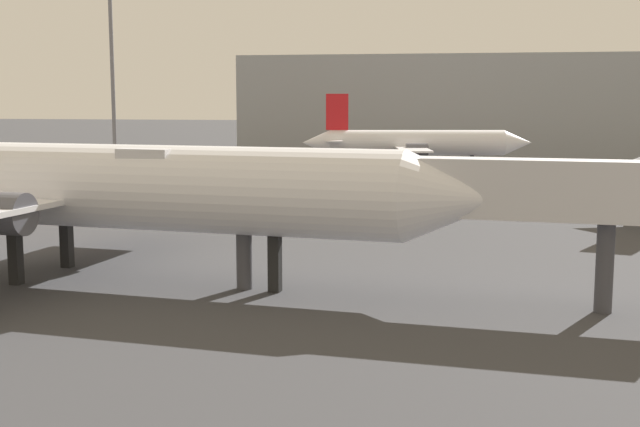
{
  "coord_description": "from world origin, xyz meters",
  "views": [
    {
      "loc": [
        0.7,
        -11.16,
        8.44
      ],
      "look_at": [
        -7.29,
        32.23,
        2.25
      ],
      "focal_mm": 46.31,
      "sensor_mm": 36.0,
      "label": 1
    }
  ],
  "objects_px": {
    "light_mast_left": "(112,61)",
    "jet_bridge": "(365,187)",
    "airplane_at_gate": "(63,185)",
    "airplane_distant": "(415,143)"
  },
  "relations": [
    {
      "from": "light_mast_left",
      "to": "jet_bridge",
      "type": "bearing_deg",
      "value": -58.01
    },
    {
      "from": "light_mast_left",
      "to": "airplane_at_gate",
      "type": "bearing_deg",
      "value": -67.61
    },
    {
      "from": "airplane_at_gate",
      "to": "airplane_distant",
      "type": "height_order",
      "value": "airplane_at_gate"
    },
    {
      "from": "airplane_at_gate",
      "to": "airplane_distant",
      "type": "xyz_separation_m",
      "value": [
        12.43,
        58.71,
        -1.02
      ]
    },
    {
      "from": "airplane_distant",
      "to": "light_mast_left",
      "type": "xyz_separation_m",
      "value": [
        -38.78,
        5.23,
        9.76
      ]
    },
    {
      "from": "airplane_distant",
      "to": "jet_bridge",
      "type": "relative_size",
      "value": 1.09
    },
    {
      "from": "airplane_distant",
      "to": "jet_bridge",
      "type": "bearing_deg",
      "value": -98.24
    },
    {
      "from": "airplane_distant",
      "to": "light_mast_left",
      "type": "bearing_deg",
      "value": 162.17
    },
    {
      "from": "airplane_at_gate",
      "to": "jet_bridge",
      "type": "distance_m",
      "value": 14.5
    },
    {
      "from": "airplane_at_gate",
      "to": "jet_bridge",
      "type": "xyz_separation_m",
      "value": [
        14.44,
        -1.34,
        0.32
      ]
    }
  ]
}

